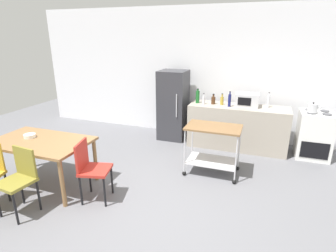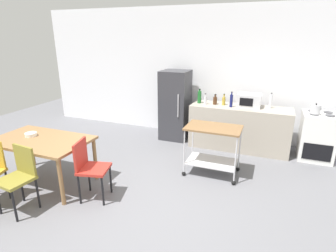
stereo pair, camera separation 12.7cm
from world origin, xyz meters
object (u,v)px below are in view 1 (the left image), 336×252
Objects in this scene: bottle_soda at (222,100)px; dining_table at (41,145)px; bottle_wine at (203,100)px; chair_olive at (19,177)px; chair_red at (91,167)px; stove_oven at (314,135)px; bottle_olive_oil at (230,100)px; refrigerator at (173,105)px; microwave at (247,100)px; fruit_bowl at (30,136)px; kettle at (313,108)px; bottle_hot_sauce at (268,101)px; bottle_soy_sauce at (198,97)px; kitchen_cart at (213,142)px; bottle_sparkling_water at (213,100)px.

dining_table is at bearing -132.04° from bottle_soda.
bottle_wine reaches higher than dining_table.
chair_olive is 1.00× the size of chair_red.
bottle_olive_oil reaches higher than stove_oven.
microwave is (1.59, -0.03, 0.25)m from refrigerator.
chair_olive is 3.64m from bottle_wine.
bottle_olive_oil reaches higher than dining_table.
fruit_bowl is at bearing 168.66° from dining_table.
chair_red is (0.96, -0.10, -0.15)m from dining_table.
bottle_wine is at bearing 179.41° from kettle.
bottle_hot_sauce is at bearing 6.96° from bottle_wine.
bottle_soy_sauce is 1.34× the size of bottle_wine.
bottle_olive_oil is at bearing 60.51° from chair_olive.
bottle_soda is (-0.09, 1.33, 0.42)m from kitchen_cart.
bottle_olive_oil reaches higher than bottle_wine.
fruit_bowl is at bearing -149.92° from stove_oven.
kitchen_cart is at bearing -142.52° from kettle.
bottle_sparkling_water is at bearing -38.25° from chair_red.
bottle_olive_oil is (1.26, -0.19, 0.26)m from refrigerator.
stove_oven is 0.59× the size of refrigerator.
microwave is (1.88, 2.75, 0.51)m from chair_red.
chair_red is 3.91× the size of bottle_wine.
microwave is (-1.31, 0.05, 0.58)m from stove_oven.
bottle_sparkling_water reaches higher than kettle.
bottle_wine reaches higher than bottle_sparkling_water.
chair_olive is at bearing -69.20° from dining_table.
kitchen_cart is 1.41m from bottle_sparkling_water.
bottle_sparkling_water is 0.71× the size of bottle_hot_sauce.
bottle_soda is (1.10, -0.08, 0.22)m from refrigerator.
kettle is at bearing -7.27° from microwave.
bottle_soda is 0.51× the size of microwave.
microwave is (0.87, 0.13, 0.04)m from bottle_wine.
bottle_wine is (-0.46, 1.25, 0.42)m from kitchen_cart.
dining_table is 4.91× the size of bottle_hot_sauce.
kettle is (1.69, -0.10, 0.01)m from bottle_soda.
chair_olive is 0.90m from fruit_bowl.
bottle_olive_oil reaches higher than kettle.
refrigerator is at bearing 171.60° from bottle_olive_oil.
bottle_sparkling_water reaches higher than stove_oven.
bottle_soda reaches higher than dining_table.
microwave reaches higher than kitchen_cart.
bottle_sparkling_water is (-0.26, 1.32, 0.41)m from kitchen_cart.
bottle_sparkling_water reaches higher than chair_red.
bottle_soda reaches higher than stove_oven.
bottle_hot_sauce reaches higher than stove_oven.
bottle_sparkling_water is 0.18m from bottle_soda.
microwave is at bearing 8.51° from bottle_wine.
chair_olive is at bearing -140.17° from stove_oven.
chair_olive is 5.00× the size of fruit_bowl.
stove_oven is 1.74m from bottle_olive_oil.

